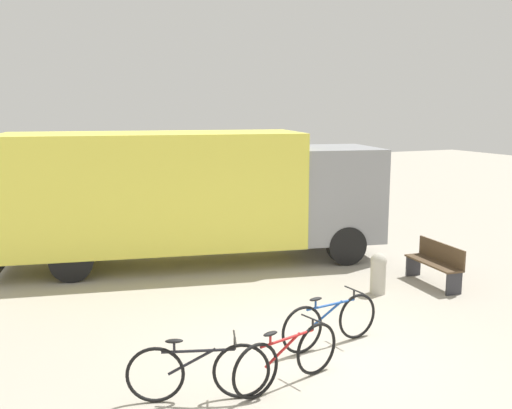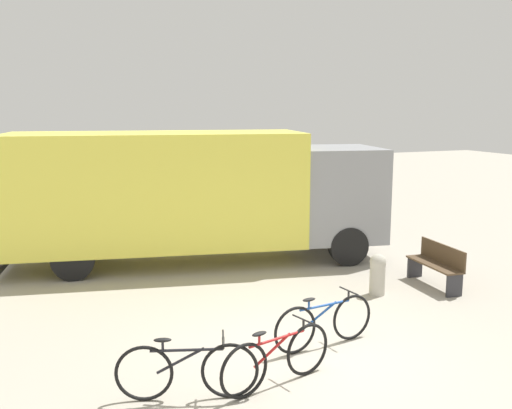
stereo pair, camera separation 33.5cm
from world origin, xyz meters
The scene contains 7 objects.
ground_plane centered at (0.00, 0.00, 0.00)m, with size 60.00×60.00×0.00m, color #A8A091.
delivery_truck centered at (-0.17, 5.63, 1.67)m, with size 8.82×3.82×3.01m.
park_bench centered at (3.83, 2.00, 0.47)m, with size 0.52×1.47×0.86m.
bicycle_near centered at (-2.05, -0.49, 0.38)m, with size 1.70×0.65×0.82m.
bicycle_middle centered at (-0.87, -0.59, 0.38)m, with size 1.73×0.58×0.82m.
bicycle_far centered at (0.30, 0.27, 0.38)m, with size 1.77×0.44×0.82m.
bollard_near_bench centered at (2.42, 2.01, 0.44)m, with size 0.31×0.31×0.81m.
Camera 2 is at (-3.73, -6.90, 3.61)m, focal length 40.00 mm.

